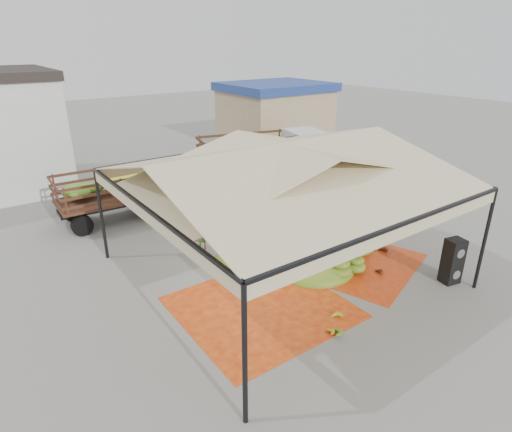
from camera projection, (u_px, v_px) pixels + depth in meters
ground at (279, 271)px, 13.17m from camera, size 90.00×90.00×0.00m
canopy_tent at (282, 168)px, 11.90m from camera, size 8.10×8.10×4.00m
building_tan at (275, 115)px, 27.51m from camera, size 6.30×5.30×4.10m
tarp_left at (261, 307)px, 11.42m from camera, size 4.24×4.05×0.01m
tarp_right at (349, 260)px, 13.82m from camera, size 4.80×4.92×0.01m
banana_heap at (304, 234)px, 14.14m from camera, size 7.61×6.93×1.34m
hand_yellow_a at (328, 331)px, 10.33m from camera, size 0.48×0.43×0.18m
hand_yellow_b at (337, 316)px, 10.91m from camera, size 0.51×0.49×0.18m
hand_red_a at (377, 271)px, 13.00m from camera, size 0.52×0.48×0.19m
hand_red_b at (383, 250)px, 14.30m from camera, size 0.50×0.43×0.21m
hand_green at (334, 331)px, 10.30m from camera, size 0.61×0.60×0.22m
hanging_bunches at (312, 185)px, 12.70m from camera, size 3.24×0.24×0.20m
speaker_stack at (453, 261)px, 12.36m from camera, size 0.58×0.53×1.37m
banana_leaves at (210, 259)px, 13.89m from camera, size 0.96×1.36×3.70m
vendor at (201, 200)px, 16.34m from camera, size 0.81×0.68×1.88m
truck_left at (138, 185)px, 17.09m from camera, size 5.77×2.14×1.96m
truck_right at (268, 150)px, 21.90m from camera, size 6.75×3.64×2.20m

